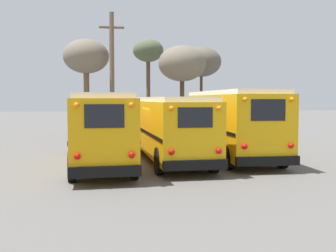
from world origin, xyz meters
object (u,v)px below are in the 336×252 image
object	(u,v)px
bare_tree_1	(148,53)
bare_tree_2	(182,64)
bare_tree_3	(86,58)
school_bus_0	(99,126)
utility_pole	(112,74)
school_bus_2	(230,121)
school_bus_1	(168,125)
bare_tree_0	(201,62)

from	to	relation	value
bare_tree_1	bare_tree_2	distance (m)	7.04
bare_tree_3	bare_tree_2	bearing A→B (deg)	-12.12
school_bus_0	bare_tree_2	distance (m)	13.59
utility_pole	bare_tree_2	size ratio (longest dim) A/B	1.34
school_bus_0	bare_tree_1	world-z (taller)	bare_tree_1
school_bus_2	utility_pole	xyz separation A→B (m)	(-5.61, 10.62, 2.88)
school_bus_2	bare_tree_3	xyz separation A→B (m)	(-7.48, 11.84, 4.17)
utility_pole	school_bus_1	bearing A→B (deg)	-77.74
utility_pole	bare_tree_0	size ratio (longest dim) A/B	1.22
school_bus_0	bare_tree_3	distance (m)	13.85
school_bus_2	bare_tree_0	xyz separation A→B (m)	(2.29, 16.05, 4.32)
school_bus_0	school_bus_2	size ratio (longest dim) A/B	1.06
bare_tree_0	bare_tree_2	distance (m)	6.39
school_bus_2	bare_tree_1	size ratio (longest dim) A/B	1.25
utility_pole	bare_tree_1	xyz separation A→B (m)	(3.31, 6.35, 2.29)
school_bus_1	school_bus_2	size ratio (longest dim) A/B	1.07
school_bus_2	bare_tree_2	xyz separation A→B (m)	(-0.50, 10.34, 3.66)
school_bus_0	utility_pole	size ratio (longest dim) A/B	1.18
school_bus_0	utility_pole	distance (m)	12.32
utility_pole	bare_tree_2	distance (m)	5.18
bare_tree_0	bare_tree_1	world-z (taller)	bare_tree_1
school_bus_1	bare_tree_0	xyz separation A→B (m)	(5.51, 16.43, 4.46)
bare_tree_0	bare_tree_3	distance (m)	10.64
bare_tree_1	utility_pole	bearing A→B (deg)	-117.50
utility_pole	bare_tree_0	bearing A→B (deg)	34.48
school_bus_2	bare_tree_2	world-z (taller)	bare_tree_2
school_bus_2	bare_tree_1	world-z (taller)	bare_tree_1
school_bus_2	bare_tree_0	bearing A→B (deg)	81.88
school_bus_0	bare_tree_0	world-z (taller)	bare_tree_0
bare_tree_2	bare_tree_3	size ratio (longest dim) A/B	0.93
bare_tree_2	bare_tree_3	world-z (taller)	bare_tree_3
bare_tree_0	bare_tree_2	size ratio (longest dim) A/B	1.09
bare_tree_0	bare_tree_1	bearing A→B (deg)	168.57
bare_tree_0	bare_tree_1	distance (m)	4.76
school_bus_0	bare_tree_3	bearing A→B (deg)	94.56
school_bus_2	bare_tree_2	bearing A→B (deg)	92.76
bare_tree_1	bare_tree_0	bearing A→B (deg)	-11.43
school_bus_0	school_bus_1	distance (m)	3.35
school_bus_0	school_bus_1	world-z (taller)	school_bus_0
bare_tree_2	school_bus_1	bearing A→B (deg)	-104.22
school_bus_2	bare_tree_0	world-z (taller)	bare_tree_0
school_bus_1	bare_tree_3	bearing A→B (deg)	109.24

